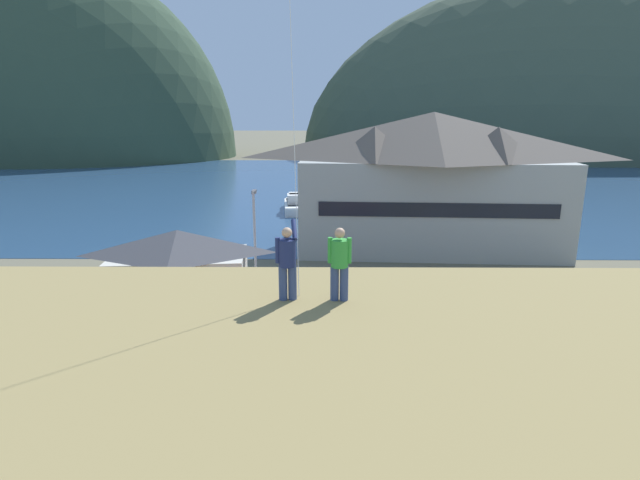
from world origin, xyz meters
The scene contains 25 objects.
ground_plane centered at (0.00, 0.00, 0.00)m, with size 600.00×600.00×0.00m, color #66604C.
parking_lot_pad centered at (0.00, 5.00, 0.05)m, with size 40.00×20.00×0.10m, color gray.
bay_water centered at (0.00, 60.00, 0.01)m, with size 360.00×84.00×0.03m, color navy.
far_hill_west_ridge centered at (-86.29, 116.64, 0.00)m, with size 86.47×49.54×85.27m, color #42513D.
far_hill_east_peak centered at (-66.11, 111.86, 0.00)m, with size 86.29×60.98×95.12m, color #334733.
far_hill_center_saddle centered at (67.94, 117.37, 0.00)m, with size 146.60×63.27×91.71m, color #42513D.
far_hill_far_shoulder centered at (69.54, 120.13, 0.00)m, with size 83.61×44.02×88.19m, color #334733.
harbor_lodge centered at (9.06, 21.11, 6.04)m, with size 22.93×10.47×11.37m.
storage_shed_near_lot centered at (-8.08, 7.33, 2.53)m, with size 8.43×5.16×4.89m.
wharf_dock centered at (0.18, 34.00, 0.35)m, with size 3.20×15.31×0.70m.
moored_boat_wharfside centered at (-3.25, 37.46, 0.72)m, with size 2.79×7.04×2.16m.
moored_boat_outer_mooring centered at (3.44, 32.00, 0.72)m, with size 2.22×6.01×2.16m.
moored_boat_inner_slip centered at (-3.16, 38.42, 0.72)m, with size 2.74×6.60×2.16m.
parked_car_back_row_right centered at (8.82, 7.37, 1.06)m, with size 4.23×2.12×1.82m.
parked_car_mid_row_near centered at (-3.06, 1.19, 1.06)m, with size 4.30×2.26×1.82m.
parked_car_mid_row_center centered at (-1.90, 7.67, 1.06)m, with size 4.30×2.25×1.82m.
parked_car_front_row_red centered at (-16.51, 7.30, 1.06)m, with size 4.33×2.32×1.82m.
parked_car_corner_spot centered at (7.81, 0.59, 1.06)m, with size 4.35×2.36×1.82m.
parked_car_front_row_end centered at (-12.32, 1.67, 1.06)m, with size 4.32×2.31×1.82m.
parked_car_front_row_silver centered at (2.19, -0.31, 1.06)m, with size 4.33×2.31×1.82m.
parked_car_back_row_left centered at (14.75, 6.22, 1.06)m, with size 4.33×2.32×1.82m.
parked_car_mid_row_far centered at (2.88, 7.15, 1.06)m, with size 4.27×2.19×1.82m.
parking_light_pole centered at (-4.12, 10.56, 3.90)m, with size 0.24×0.78×6.53m.
person_kite_flyer centered at (-0.59, -9.15, 8.03)m, with size 0.52×0.69×1.86m.
person_companion centered at (0.62, -9.19, 8.02)m, with size 0.55×0.40×1.74m.
Camera 1 is at (0.27, -20.32, 11.38)m, focal length 28.27 mm.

